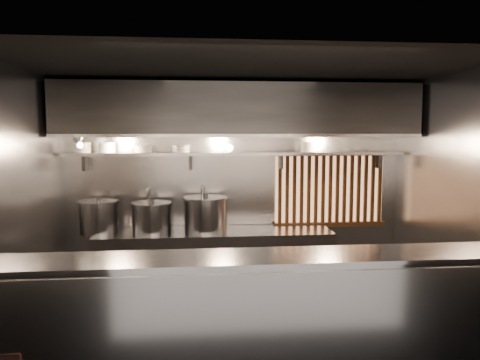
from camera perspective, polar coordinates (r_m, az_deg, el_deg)
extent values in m
plane|color=black|center=(5.27, 0.98, -18.40)|extent=(4.50, 4.50, 0.00)
plane|color=black|center=(4.84, 1.04, 13.43)|extent=(4.50, 4.50, 0.00)
plane|color=gray|center=(6.34, -0.57, -1.03)|extent=(4.50, 0.00, 4.50)
plane|color=gray|center=(5.11, -24.95, -3.28)|extent=(0.00, 3.00, 3.00)
plane|color=gray|center=(5.58, 24.62, -2.52)|extent=(0.00, 3.00, 3.00)
cube|color=#9C9CA1|center=(4.18, 2.58, -16.86)|extent=(4.50, 0.50, 1.10)
cube|color=#939399|center=(3.95, 3.15, -18.31)|extent=(4.50, 0.02, 1.01)
cube|color=#9C9CA1|center=(4.00, 2.62, -9.37)|extent=(4.50, 0.56, 0.03)
cube|color=#9C9CA1|center=(6.15, -3.08, -10.31)|extent=(3.00, 0.70, 0.90)
cube|color=#9C9CA1|center=(6.12, -0.43, 3.23)|extent=(4.40, 0.34, 0.04)
cube|color=#2D2D30|center=(5.90, -0.23, 8.43)|extent=(4.40, 0.80, 0.65)
cube|color=#9C9CA1|center=(5.49, 0.17, 5.42)|extent=(4.40, 0.03, 0.04)
cube|color=#F2A86C|center=(6.56, 10.82, -1.07)|extent=(1.50, 0.02, 0.92)
cube|color=brown|center=(6.47, 11.03, 3.18)|extent=(1.56, 0.06, 0.06)
cube|color=brown|center=(6.59, 10.86, -5.35)|extent=(1.56, 0.06, 0.06)
cube|color=brown|center=(6.35, 4.89, -1.22)|extent=(0.04, 0.04, 0.92)
cube|color=brown|center=(6.37, 5.77, -1.21)|extent=(0.04, 0.04, 0.92)
cube|color=brown|center=(6.39, 6.65, -1.19)|extent=(0.04, 0.04, 0.92)
cube|color=brown|center=(6.41, 7.52, -1.18)|extent=(0.04, 0.04, 0.92)
cube|color=brown|center=(6.44, 8.39, -1.17)|extent=(0.04, 0.04, 0.92)
cube|color=brown|center=(6.46, 9.25, -1.15)|extent=(0.04, 0.04, 0.92)
cube|color=brown|center=(6.49, 10.10, -1.14)|extent=(0.04, 0.04, 0.92)
cube|color=brown|center=(6.52, 10.95, -1.12)|extent=(0.04, 0.04, 0.92)
cube|color=brown|center=(6.54, 11.79, -1.11)|extent=(0.04, 0.04, 0.92)
cube|color=brown|center=(6.58, 12.62, -1.10)|extent=(0.04, 0.04, 0.92)
cube|color=brown|center=(6.61, 13.44, -1.08)|extent=(0.04, 0.04, 0.92)
cube|color=brown|center=(6.64, 14.26, -1.07)|extent=(0.04, 0.04, 0.92)
cube|color=brown|center=(6.68, 15.06, -1.05)|extent=(0.04, 0.04, 0.92)
cube|color=brown|center=(6.71, 15.86, -1.04)|extent=(0.04, 0.04, 0.92)
cube|color=brown|center=(6.75, 16.65, -1.02)|extent=(0.04, 0.04, 0.92)
cylinder|color=silver|center=(6.32, -10.99, -3.09)|extent=(0.03, 0.03, 0.48)
sphere|color=silver|center=(6.29, -11.03, -0.92)|extent=(0.04, 0.04, 0.04)
cylinder|color=silver|center=(6.16, -11.14, -1.07)|extent=(0.03, 0.26, 0.03)
sphere|color=silver|center=(6.03, -11.26, -1.22)|extent=(0.04, 0.04, 0.04)
cylinder|color=silver|center=(6.04, -11.25, -1.88)|extent=(0.03, 0.03, 0.14)
cylinder|color=silver|center=(6.29, -4.62, -3.03)|extent=(0.03, 0.03, 0.48)
sphere|color=silver|center=(6.26, -4.64, -0.86)|extent=(0.04, 0.04, 0.04)
cylinder|color=silver|center=(6.13, -4.62, -1.01)|extent=(0.03, 0.26, 0.03)
sphere|color=silver|center=(6.00, -4.59, -1.16)|extent=(0.04, 0.04, 0.04)
cylinder|color=silver|center=(6.01, -4.59, -1.82)|extent=(0.03, 0.03, 0.14)
cone|color=#9C9CA1|center=(5.77, -19.17, 4.63)|extent=(0.25, 0.27, 0.20)
sphere|color=#FFE0B2|center=(5.75, -18.91, 4.03)|extent=(0.07, 0.07, 0.07)
cylinder|color=#2D2D30|center=(5.87, -18.97, 5.43)|extent=(0.02, 0.22, 0.02)
cylinder|color=#2D2D30|center=(5.98, -1.28, 4.70)|extent=(0.01, 0.01, 0.12)
sphere|color=#FFE0B2|center=(5.99, -1.28, 3.94)|extent=(0.09, 0.09, 0.09)
cylinder|color=#9C9CA1|center=(6.15, -16.80, -4.44)|extent=(0.62, 0.62, 0.38)
cylinder|color=#9C9CA1|center=(6.11, -16.86, -2.55)|extent=(0.66, 0.66, 0.03)
cylinder|color=#2D2D30|center=(6.11, -16.87, -2.23)|extent=(0.06, 0.06, 0.04)
cylinder|color=#9C9CA1|center=(6.03, -10.70, -4.62)|extent=(0.55, 0.55, 0.35)
cylinder|color=#9C9CA1|center=(6.00, -10.73, -2.84)|extent=(0.58, 0.58, 0.03)
cylinder|color=#2D2D30|center=(6.00, -10.74, -2.51)|extent=(0.06, 0.06, 0.04)
cylinder|color=#9C9CA1|center=(6.02, -4.19, -4.27)|extent=(0.54, 0.54, 0.41)
cylinder|color=#9C9CA1|center=(5.99, -4.21, -2.22)|extent=(0.57, 0.57, 0.03)
cylinder|color=#2D2D30|center=(5.98, -4.21, -1.89)|extent=(0.06, 0.06, 0.04)
cylinder|color=white|center=(6.25, -18.60, 3.34)|extent=(0.20, 0.20, 0.03)
cylinder|color=white|center=(6.24, -18.61, 3.69)|extent=(0.20, 0.20, 0.03)
cylinder|color=white|center=(6.24, -18.62, 4.04)|extent=(0.20, 0.20, 0.03)
cylinder|color=white|center=(6.24, -18.63, 4.30)|extent=(0.21, 0.21, 0.01)
cylinder|color=white|center=(6.19, -15.85, 3.41)|extent=(0.20, 0.20, 0.03)
cylinder|color=white|center=(6.18, -15.86, 3.76)|extent=(0.20, 0.20, 0.03)
cylinder|color=white|center=(6.18, -15.87, 4.11)|extent=(0.20, 0.20, 0.03)
cylinder|color=white|center=(6.18, -15.88, 4.37)|extent=(0.22, 0.22, 0.01)
cylinder|color=white|center=(6.12, -11.69, 3.48)|extent=(0.23, 0.23, 0.03)
cylinder|color=white|center=(6.12, -11.70, 3.84)|extent=(0.23, 0.23, 0.03)
cylinder|color=white|center=(6.12, -11.70, 4.10)|extent=(0.24, 0.24, 0.01)
cylinder|color=white|center=(6.09, -7.23, 3.55)|extent=(0.21, 0.21, 0.03)
cylinder|color=white|center=(6.09, -7.23, 3.91)|extent=(0.21, 0.21, 0.03)
cylinder|color=white|center=(6.09, -7.24, 4.17)|extent=(0.23, 0.23, 0.01)
cylinder|color=white|center=(6.27, 8.24, 3.60)|extent=(0.19, 0.19, 0.03)
cylinder|color=white|center=(6.27, 8.24, 3.95)|extent=(0.19, 0.19, 0.03)
cylinder|color=white|center=(6.27, 8.25, 4.30)|extent=(0.19, 0.19, 0.03)
cylinder|color=white|center=(6.27, 8.25, 4.55)|extent=(0.20, 0.20, 0.01)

